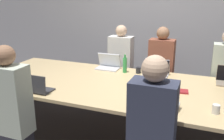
{
  "coord_description": "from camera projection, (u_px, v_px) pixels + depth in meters",
  "views": [
    {
      "loc": [
        0.85,
        -2.92,
        1.9
      ],
      "look_at": [
        -0.32,
        0.1,
        0.91
      ],
      "focal_mm": 40.0,
      "sensor_mm": 36.0,
      "label": 1
    }
  ],
  "objects": [
    {
      "name": "cup_far_center",
      "position": [
        138.0,
        70.0,
        3.73
      ],
      "size": [
        0.07,
        0.07,
        0.09
      ],
      "color": "#232328",
      "rests_on": "conference_table"
    },
    {
      "name": "cup_near_right",
      "position": [
        216.0,
        109.0,
        2.47
      ],
      "size": [
        0.07,
        0.07,
        0.1
      ],
      "color": "white",
      "rests_on": "conference_table"
    },
    {
      "name": "notebook",
      "position": [
        181.0,
        91.0,
        3.02
      ],
      "size": [
        0.18,
        0.15,
        0.02
      ],
      "rotation": [
        0.0,
        0.0,
        0.14
      ],
      "color": "maroon",
      "rests_on": "conference_table"
    },
    {
      "name": "laptop_near_left",
      "position": [
        37.0,
        87.0,
        3.0
      ],
      "size": [
        0.33,
        0.22,
        0.23
      ],
      "rotation": [
        0.0,
        0.0,
        3.14
      ],
      "color": "#333338",
      "rests_on": "conference_table"
    },
    {
      "name": "laptop_far_center",
      "position": [
        157.0,
        70.0,
        3.66
      ],
      "size": [
        0.36,
        0.24,
        0.24
      ],
      "color": "silver",
      "rests_on": "conference_table"
    },
    {
      "name": "cup_near_midright",
      "position": [
        142.0,
        99.0,
        2.72
      ],
      "size": [
        0.08,
        0.08,
        0.1
      ],
      "color": "brown",
      "rests_on": "conference_table"
    },
    {
      "name": "person_near_midright",
      "position": [
        151.0,
        136.0,
        2.2
      ],
      "size": [
        0.4,
        0.24,
        1.43
      ],
      "rotation": [
        0.0,
        0.0,
        3.14
      ],
      "color": "#2D2D38",
      "rests_on": "ground_plane"
    },
    {
      "name": "laptop_far_midleft",
      "position": [
        108.0,
        64.0,
        3.96
      ],
      "size": [
        0.36,
        0.24,
        0.24
      ],
      "color": "silver",
      "rests_on": "conference_table"
    },
    {
      "name": "person_far_midleft",
      "position": [
        121.0,
        67.0,
        4.37
      ],
      "size": [
        0.4,
        0.24,
        1.4
      ],
      "color": "#2D2D38",
      "rests_on": "ground_plane"
    },
    {
      "name": "cup_near_left",
      "position": [
        20.0,
        86.0,
        3.09
      ],
      "size": [
        0.09,
        0.09,
        0.09
      ],
      "color": "white",
      "rests_on": "conference_table"
    },
    {
      "name": "person_far_center",
      "position": [
        161.0,
        71.0,
        4.09
      ],
      "size": [
        0.4,
        0.24,
        1.41
      ],
      "color": "#2D2D38",
      "rests_on": "ground_plane"
    },
    {
      "name": "bottle_near_left",
      "position": [
        23.0,
        78.0,
        3.17
      ],
      "size": [
        0.07,
        0.07,
        0.27
      ],
      "color": "#ADD1E0",
      "rests_on": "conference_table"
    },
    {
      "name": "person_near_left",
      "position": [
        12.0,
        112.0,
        2.67
      ],
      "size": [
        0.4,
        0.24,
        1.42
      ],
      "rotation": [
        0.0,
        0.0,
        3.14
      ],
      "color": "#2D2D38",
      "rests_on": "ground_plane"
    },
    {
      "name": "person_far_right",
      "position": [
        224.0,
        78.0,
        3.72
      ],
      "size": [
        0.4,
        0.24,
        1.42
      ],
      "color": "#2D2D38",
      "rests_on": "ground_plane"
    },
    {
      "name": "bottle_near_midright",
      "position": [
        142.0,
        92.0,
        2.77
      ],
      "size": [
        0.06,
        0.06,
        0.22
      ],
      "color": "green",
      "rests_on": "conference_table"
    },
    {
      "name": "conference_table",
      "position": [
        132.0,
        89.0,
        3.24
      ],
      "size": [
        4.29,
        1.52,
        0.76
      ],
      "color": "#D6B77F",
      "rests_on": "ground_plane"
    },
    {
      "name": "bottle_far_midleft",
      "position": [
        125.0,
        65.0,
        3.74
      ],
      "size": [
        0.06,
        0.06,
        0.28
      ],
      "color": "green",
      "rests_on": "conference_table"
    },
    {
      "name": "ground_plane",
      "position": [
        131.0,
        137.0,
        3.45
      ],
      "size": [
        24.0,
        24.0,
        0.0
      ],
      "primitive_type": "plane",
      "color": "#383333"
    },
    {
      "name": "stapler",
      "position": [
        147.0,
        92.0,
        2.96
      ],
      "size": [
        0.08,
        0.16,
        0.05
      ],
      "rotation": [
        0.0,
        0.0,
        -0.27
      ],
      "color": "black",
      "rests_on": "conference_table"
    },
    {
      "name": "curtain_wall",
      "position": [
        162.0,
        21.0,
        4.77
      ],
      "size": [
        12.0,
        0.06,
        2.8
      ],
      "color": "#ADADB2",
      "rests_on": "ground_plane"
    },
    {
      "name": "laptop_near_midright",
      "position": [
        163.0,
        101.0,
        2.59
      ],
      "size": [
        0.34,
        0.27,
        0.27
      ],
      "rotation": [
        0.0,
        0.0,
        3.14
      ],
      "color": "#B7B7BC",
      "rests_on": "conference_table"
    }
  ]
}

